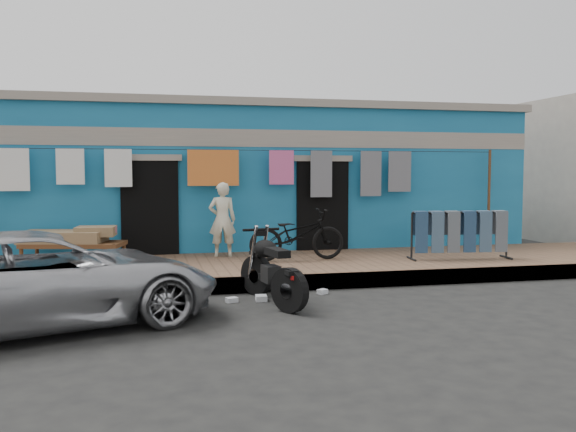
% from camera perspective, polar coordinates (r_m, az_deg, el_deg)
% --- Properties ---
extents(ground, '(80.00, 80.00, 0.00)m').
position_cam_1_polar(ground, '(8.20, 3.15, -9.03)').
color(ground, black).
rests_on(ground, ground).
extents(sidewalk, '(28.00, 3.00, 0.25)m').
position_cam_1_polar(sidewalk, '(11.04, -1.16, -4.95)').
color(sidewalk, brown).
rests_on(sidewalk, ground).
extents(curb, '(28.00, 0.10, 0.25)m').
position_cam_1_polar(curb, '(9.65, 0.60, -6.27)').
color(curb, gray).
rests_on(curb, ground).
extents(building, '(12.20, 5.20, 3.36)m').
position_cam_1_polar(building, '(14.83, -4.30, 3.41)').
color(building, '#186290').
rests_on(building, ground).
extents(clothesline, '(10.06, 0.06, 2.10)m').
position_cam_1_polar(clothesline, '(12.05, -4.79, 3.84)').
color(clothesline, brown).
rests_on(clothesline, sidewalk).
extents(car, '(4.69, 3.27, 1.21)m').
position_cam_1_polar(car, '(7.89, -21.91, -5.38)').
color(car, '#B0B0B5').
rests_on(car, ground).
extents(seated_person, '(0.53, 0.38, 1.42)m').
position_cam_1_polar(seated_person, '(11.70, -6.17, -0.33)').
color(seated_person, beige).
rests_on(seated_person, sidewalk).
extents(bicycle, '(1.81, 0.71, 1.15)m').
position_cam_1_polar(bicycle, '(11.15, 0.85, -1.23)').
color(bicycle, black).
rests_on(bicycle, sidewalk).
extents(motorcycle, '(1.11, 1.79, 1.04)m').
position_cam_1_polar(motorcycle, '(8.67, -1.50, -4.81)').
color(motorcycle, black).
rests_on(motorcycle, ground).
extents(charpoy, '(2.21, 1.67, 0.61)m').
position_cam_1_polar(charpoy, '(11.57, -19.39, -2.61)').
color(charpoy, brown).
rests_on(charpoy, sidewalk).
extents(jeans_rack, '(2.02, 0.83, 0.93)m').
position_cam_1_polar(jeans_rack, '(11.77, 15.77, -1.65)').
color(jeans_rack, black).
rests_on(jeans_rack, sidewalk).
extents(litter_a, '(0.18, 0.16, 0.07)m').
position_cam_1_polar(litter_a, '(8.86, -5.29, -7.83)').
color(litter_a, silver).
rests_on(litter_a, ground).
extents(litter_b, '(0.18, 0.17, 0.07)m').
position_cam_1_polar(litter_b, '(9.42, 3.24, -7.08)').
color(litter_b, silver).
rests_on(litter_b, ground).
extents(litter_c, '(0.18, 0.21, 0.08)m').
position_cam_1_polar(litter_c, '(8.93, -2.52, -7.68)').
color(litter_c, silver).
rests_on(litter_c, ground).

